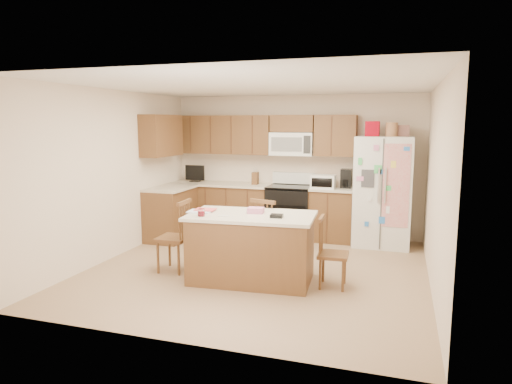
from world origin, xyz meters
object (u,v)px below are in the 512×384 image
(refrigerator, at_px, (383,190))
(windsor_chair_right, at_px, (331,254))
(stove, at_px, (290,211))
(windsor_chair_left, at_px, (175,238))
(windsor_chair_back, at_px, (268,234))
(island, at_px, (251,247))

(refrigerator, xyz_separation_m, windsor_chair_right, (-0.50, -2.22, -0.51))
(stove, bearing_deg, refrigerator, -2.30)
(windsor_chair_left, relative_size, windsor_chair_right, 1.12)
(stove, distance_m, windsor_chair_back, 1.72)
(refrigerator, bearing_deg, windsor_chair_left, -139.41)
(stove, bearing_deg, windsor_chair_back, -86.86)
(refrigerator, distance_m, island, 2.80)
(stove, xyz_separation_m, windsor_chair_left, (-1.05, -2.31, -0.01))
(windsor_chair_back, bearing_deg, refrigerator, 48.26)
(windsor_chair_back, xyz_separation_m, windsor_chair_right, (0.97, -0.57, -0.04))
(stove, height_order, windsor_chair_back, stove)
(island, xyz_separation_m, windsor_chair_left, (-1.11, 0.06, 0.03))
(windsor_chair_right, bearing_deg, stove, 115.06)
(stove, xyz_separation_m, island, (0.06, -2.37, -0.03))
(refrigerator, xyz_separation_m, windsor_chair_left, (-2.62, -2.25, -0.46))
(island, relative_size, windsor_chair_right, 1.90)
(windsor_chair_right, bearing_deg, island, -175.31)
(island, bearing_deg, windsor_chair_back, 86.91)
(island, bearing_deg, refrigerator, 56.73)
(island, xyz_separation_m, windsor_chair_right, (1.01, 0.08, -0.02))
(refrigerator, distance_m, windsor_chair_right, 2.33)
(stove, bearing_deg, island, -88.57)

